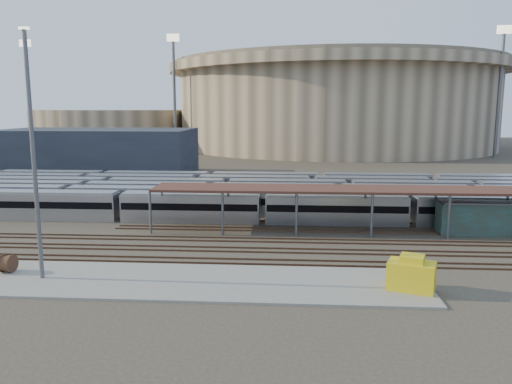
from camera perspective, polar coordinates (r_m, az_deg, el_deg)
The scene contains 16 objects.
ground at distance 57.57m, azimuth -4.54°, elevation -5.22°, with size 420.00×420.00×0.00m, color #383026.
apron at distance 44.65m, azimuth -13.89°, elevation -9.76°, with size 50.00×9.00×0.20m, color gray.
subway_trains at distance 75.48m, azimuth -4.57°, elevation -0.28°, with size 123.76×23.90×3.60m.
inspection_shed at distance 61.37m, azimuth 16.75°, elevation 0.08°, with size 60.30×6.00×5.30m.
empty_tracks at distance 52.78m, azimuth -5.34°, elevation -6.51°, with size 170.00×9.62×0.18m.
stadium at distance 195.76m, azimuth 8.96°, elevation 9.97°, with size 124.00×124.00×32.50m.
secondary_arena at distance 197.41m, azimuth -16.44°, elevation 6.95°, with size 56.00×56.00×14.00m, color tan.
service_building at distance 118.66m, azimuth -17.55°, elevation 4.45°, with size 42.00×20.00×10.00m, color #1E232D.
floodlight_0 at distance 169.54m, azimuth -9.32°, elevation 11.46°, with size 4.00×1.00×38.40m.
floodlight_1 at distance 198.47m, azimuth -24.55°, elevation 10.44°, with size 4.00×1.00×38.40m.
floodlight_2 at distance 166.96m, azimuth 26.09°, elevation 10.66°, with size 4.00×1.00×38.40m.
floodlight_3 at distance 215.91m, azimuth -0.95°, elevation 11.15°, with size 4.00×1.00×38.40m.
teal_boxcar at distance 65.56m, azimuth 26.72°, elevation -2.77°, with size 15.67×3.03×3.66m, color #215452.
cable_reel_west at distance 50.02m, azimuth -26.52°, elevation -7.32°, with size 1.60×1.60×0.89m, color brown.
yard_light_pole at distance 45.37m, azimuth -24.09°, elevation 3.73°, with size 0.82×0.36×20.85m.
yellow_equipment at distance 42.58m, azimuth 17.33°, elevation -9.12°, with size 3.65×2.28×2.28m, color gold.
Camera 1 is at (8.34, -55.04, 14.66)m, focal length 35.00 mm.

